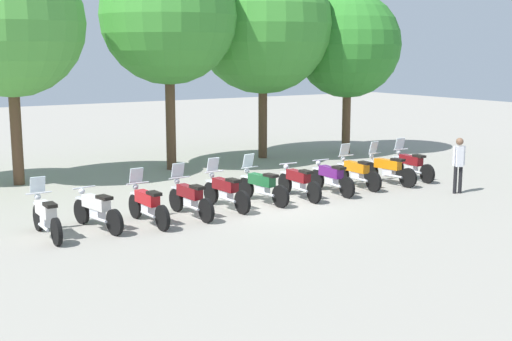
% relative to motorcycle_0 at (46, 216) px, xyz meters
% --- Properties ---
extents(ground_plane, '(80.00, 80.00, 0.00)m').
position_rel_motorcycle_0_xyz_m(ground_plane, '(6.31, 0.26, -0.52)').
color(ground_plane, gray).
extents(motorcycle_0, '(0.62, 2.19, 1.37)m').
position_rel_motorcycle_0_xyz_m(motorcycle_0, '(0.00, 0.00, 0.00)').
color(motorcycle_0, black).
rests_on(motorcycle_0, ground_plane).
extents(motorcycle_1, '(0.70, 2.16, 0.99)m').
position_rel_motorcycle_0_xyz_m(motorcycle_1, '(1.26, 0.08, -0.01)').
color(motorcycle_1, black).
rests_on(motorcycle_1, ground_plane).
extents(motorcycle_2, '(0.62, 2.19, 1.37)m').
position_rel_motorcycle_0_xyz_m(motorcycle_2, '(2.52, -0.09, 0.00)').
color(motorcycle_2, black).
rests_on(motorcycle_2, ground_plane).
extents(motorcycle_3, '(0.62, 2.19, 1.37)m').
position_rel_motorcycle_0_xyz_m(motorcycle_3, '(3.78, 0.04, 0.00)').
color(motorcycle_3, black).
rests_on(motorcycle_3, ground_plane).
extents(motorcycle_4, '(0.62, 2.19, 1.37)m').
position_rel_motorcycle_0_xyz_m(motorcycle_4, '(5.04, 0.36, 0.00)').
color(motorcycle_4, black).
rests_on(motorcycle_4, ground_plane).
extents(motorcycle_5, '(0.62, 2.18, 1.37)m').
position_rel_motorcycle_0_xyz_m(motorcycle_5, '(6.30, 0.44, 0.00)').
color(motorcycle_5, black).
rests_on(motorcycle_5, ground_plane).
extents(motorcycle_6, '(0.62, 2.19, 0.99)m').
position_rel_motorcycle_0_xyz_m(motorcycle_6, '(7.57, 0.38, -0.01)').
color(motorcycle_6, black).
rests_on(motorcycle_6, ground_plane).
extents(motorcycle_7, '(0.62, 2.19, 0.99)m').
position_rel_motorcycle_0_xyz_m(motorcycle_7, '(8.83, 0.41, -0.01)').
color(motorcycle_7, black).
rests_on(motorcycle_7, ground_plane).
extents(motorcycle_8, '(0.62, 2.19, 1.37)m').
position_rel_motorcycle_0_xyz_m(motorcycle_8, '(10.09, 0.70, 0.00)').
color(motorcycle_8, black).
rests_on(motorcycle_8, ground_plane).
extents(motorcycle_9, '(0.64, 2.18, 1.37)m').
position_rel_motorcycle_0_xyz_m(motorcycle_9, '(11.34, 0.60, 0.00)').
color(motorcycle_9, black).
rests_on(motorcycle_9, ground_plane).
extents(motorcycle_10, '(0.62, 2.19, 1.37)m').
position_rel_motorcycle_0_xyz_m(motorcycle_10, '(12.61, 0.82, 0.00)').
color(motorcycle_10, black).
rests_on(motorcycle_10, ground_plane).
extents(person_0, '(0.40, 0.30, 1.73)m').
position_rel_motorcycle_0_xyz_m(person_0, '(12.14, -1.66, 0.50)').
color(person_0, black).
rests_on(person_0, ground_plane).
extents(tree_1, '(4.77, 4.77, 7.63)m').
position_rel_motorcycle_0_xyz_m(tree_1, '(0.98, 7.01, 4.71)').
color(tree_1, brown).
rests_on(tree_1, ground_plane).
extents(tree_2, '(4.94, 4.94, 8.07)m').
position_rel_motorcycle_0_xyz_m(tree_2, '(6.51, 7.02, 5.07)').
color(tree_2, brown).
rests_on(tree_2, ground_plane).
extents(tree_3, '(5.56, 5.56, 8.19)m').
position_rel_motorcycle_0_xyz_m(tree_3, '(10.91, 7.58, 4.88)').
color(tree_3, brown).
rests_on(tree_3, ground_plane).
extents(tree_4, '(4.46, 4.46, 6.85)m').
position_rel_motorcycle_0_xyz_m(tree_4, '(14.68, 6.80, 4.09)').
color(tree_4, brown).
rests_on(tree_4, ground_plane).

